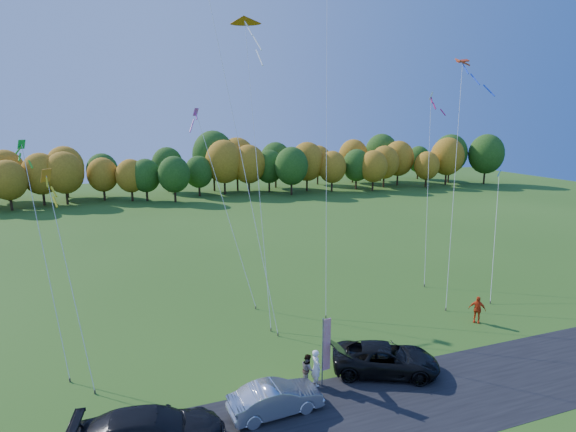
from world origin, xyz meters
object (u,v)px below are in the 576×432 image
object	(u,v)px
feather_flag	(326,344)
person_east	(477,309)
black_suv	(385,359)
silver_sedan	(276,399)

from	to	relation	value
feather_flag	person_east	bearing A→B (deg)	14.43
black_suv	silver_sedan	xyz separation A→B (m)	(-6.37, -1.22, -0.06)
black_suv	silver_sedan	distance (m)	6.48
feather_flag	black_suv	bearing A→B (deg)	-0.09
silver_sedan	feather_flag	size ratio (longest dim) A/B	1.18
black_suv	silver_sedan	bearing A→B (deg)	125.51
silver_sedan	person_east	size ratio (longest dim) A/B	2.40
black_suv	feather_flag	xyz separation A→B (m)	(-3.40, 0.01, 1.42)
feather_flag	silver_sedan	bearing A→B (deg)	-157.53
black_suv	person_east	bearing A→B (deg)	-45.63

